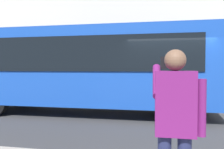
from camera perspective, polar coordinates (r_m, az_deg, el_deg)
The scene contains 3 objects.
ground_plane at distance 7.38m, azimuth 14.53°, elevation -11.28°, with size 60.00×60.00×0.00m, color #38383A.
red_bus at distance 8.02m, azimuth -6.68°, elevation 1.94°, with size 9.05×2.54×3.08m.
pedestrian_photographer at distance 2.37m, azimuth 16.24°, elevation -10.96°, with size 0.53×0.52×1.70m.
Camera 1 is at (0.52, 7.17, 1.66)m, focal length 34.77 mm.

